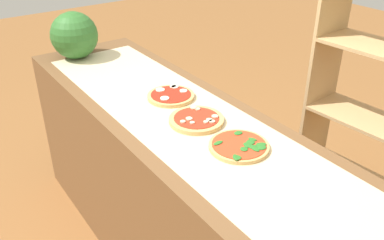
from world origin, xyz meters
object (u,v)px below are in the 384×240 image
at_px(pizza_mushroom_1, 197,120).
at_px(watermelon, 74,35).
at_px(pizza_mozzarella_0, 171,96).
at_px(pizza_spinach_2, 239,146).

distance_m(pizza_mushroom_1, watermelon, 1.12).
distance_m(pizza_mozzarella_0, pizza_mushroom_1, 0.28).
height_order(pizza_mozzarella_0, pizza_mushroom_1, pizza_mushroom_1).
relative_size(pizza_mozzarella_0, pizza_spinach_2, 0.96).
bearing_deg(pizza_spinach_2, pizza_mozzarella_0, 177.27).
bearing_deg(pizza_mozzarella_0, pizza_spinach_2, -2.73).
relative_size(pizza_mozzarella_0, watermelon, 0.83).
xyz_separation_m(pizza_mushroom_1, watermelon, (-1.10, -0.12, 0.13)).
xyz_separation_m(pizza_mozzarella_0, pizza_mushroom_1, (0.28, -0.04, 0.00)).
bearing_deg(pizza_mushroom_1, pizza_mozzarella_0, 171.58).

